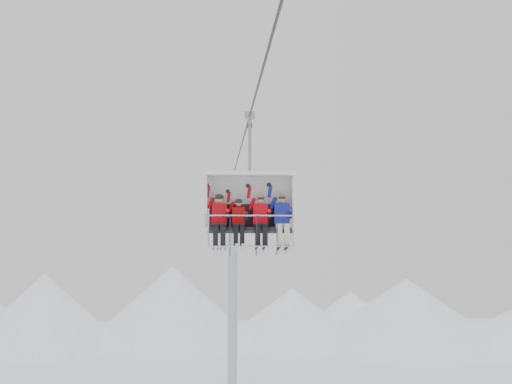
{
  "coord_description": "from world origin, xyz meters",
  "views": [
    {
      "loc": [
        -0.98,
        -15.76,
        9.72
      ],
      "look_at": [
        0.0,
        0.0,
        10.82
      ],
      "focal_mm": 45.0,
      "sensor_mm": 36.0,
      "label": 1
    }
  ],
  "objects": [
    {
      "name": "chairlift_carrier",
      "position": [
        0.0,
        3.09,
        10.73
      ],
      "size": [
        2.62,
        1.17,
        3.98
      ],
      "color": "black",
      "rests_on": "haul_cable"
    },
    {
      "name": "skier_center_right",
      "position": [
        0.31,
        2.79,
        10.24
      ],
      "size": [
        0.44,
        1.69,
        1.72
      ],
      "color": "red",
      "rests_on": "chairlift_carrier"
    },
    {
      "name": "lift_tower_right",
      "position": [
        0.0,
        22.0,
        5.78
      ],
      "size": [
        2.0,
        1.8,
        13.48
      ],
      "color": "#ADB0B5",
      "rests_on": "ground"
    },
    {
      "name": "skier_center_left",
      "position": [
        -0.33,
        2.77,
        10.18
      ],
      "size": [
        0.38,
        1.69,
        1.53
      ],
      "color": "#A20707",
      "rests_on": "chairlift_carrier"
    },
    {
      "name": "skier_far_left",
      "position": [
        -0.89,
        2.79,
        10.24
      ],
      "size": [
        0.44,
        1.69,
        1.73
      ],
      "color": "#B00710",
      "rests_on": "chairlift_carrier"
    },
    {
      "name": "ridgeline",
      "position": [
        -1.58,
        42.05,
        2.84
      ],
      "size": [
        72.0,
        21.0,
        7.0
      ],
      "color": "white",
      "rests_on": "ground"
    },
    {
      "name": "skier_far_right",
      "position": [
        0.93,
        2.79,
        10.25
      ],
      "size": [
        0.45,
        1.69,
        1.76
      ],
      "color": "#181D93",
      "rests_on": "chairlift_carrier"
    },
    {
      "name": "haul_cable",
      "position": [
        0.0,
        0.0,
        13.3
      ],
      "size": [
        0.06,
        50.0,
        0.06
      ],
      "primitive_type": "cylinder",
      "rotation": [
        1.57,
        0.0,
        0.0
      ],
      "color": "#2F2F34",
      "rests_on": "lift_tower_left"
    }
  ]
}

